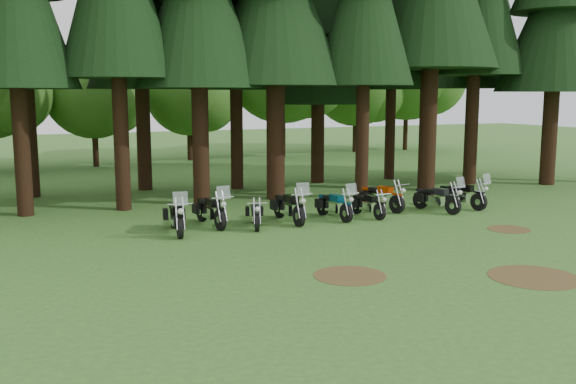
% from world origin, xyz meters
% --- Properties ---
extents(ground, '(120.00, 120.00, 0.00)m').
position_xyz_m(ground, '(0.00, 0.00, 0.00)').
color(ground, '#336124').
rests_on(ground, ground).
extents(pine_back_4, '(4.94, 4.94, 13.78)m').
position_xyz_m(pine_back_4, '(4.04, 13.25, 8.25)').
color(pine_back_4, black).
rests_on(pine_back_4, ground).
extents(decid_3, '(6.12, 5.95, 7.65)m').
position_xyz_m(decid_3, '(-4.71, 25.13, 4.51)').
color(decid_3, black).
rests_on(decid_3, ground).
extents(decid_4, '(5.93, 5.76, 7.41)m').
position_xyz_m(decid_4, '(1.58, 26.32, 4.37)').
color(decid_4, black).
rests_on(decid_4, ground).
extents(decid_5, '(8.45, 8.21, 10.56)m').
position_xyz_m(decid_5, '(8.29, 25.71, 6.23)').
color(decid_5, black).
rests_on(decid_5, ground).
extents(decid_6, '(7.06, 6.86, 8.82)m').
position_xyz_m(decid_6, '(14.85, 27.01, 5.20)').
color(decid_6, black).
rests_on(decid_6, ground).
extents(decid_7, '(8.44, 8.20, 10.55)m').
position_xyz_m(decid_7, '(19.46, 26.83, 6.22)').
color(decid_7, black).
rests_on(decid_7, ground).
extents(dirt_patch_0, '(1.80, 1.80, 0.01)m').
position_xyz_m(dirt_patch_0, '(-3.00, -2.00, 0.01)').
color(dirt_patch_0, '#4C3D1E').
rests_on(dirt_patch_0, ground).
extents(dirt_patch_1, '(1.40, 1.40, 0.01)m').
position_xyz_m(dirt_patch_1, '(4.50, 0.50, 0.01)').
color(dirt_patch_1, '#4C3D1E').
rests_on(dirt_patch_1, ground).
extents(dirt_patch_2, '(2.20, 2.20, 0.01)m').
position_xyz_m(dirt_patch_2, '(1.00, -4.00, 0.01)').
color(dirt_patch_2, '#4C3D1E').
rests_on(dirt_patch_2, ground).
extents(motorcycle_0, '(0.64, 2.40, 1.51)m').
position_xyz_m(motorcycle_0, '(-5.56, 4.54, 0.50)').
color(motorcycle_0, black).
rests_on(motorcycle_0, ground).
extents(motorcycle_1, '(0.51, 2.39, 1.50)m').
position_xyz_m(motorcycle_1, '(-4.20, 5.19, 0.50)').
color(motorcycle_1, black).
rests_on(motorcycle_1, ground).
extents(motorcycle_2, '(0.75, 1.96, 0.82)m').
position_xyz_m(motorcycle_2, '(-2.91, 4.38, 0.42)').
color(motorcycle_2, black).
rests_on(motorcycle_2, ground).
extents(motorcycle_3, '(0.45, 2.42, 1.53)m').
position_xyz_m(motorcycle_3, '(-1.55, 4.64, 0.51)').
color(motorcycle_3, black).
rests_on(motorcycle_3, ground).
extents(motorcycle_4, '(0.47, 2.24, 1.40)m').
position_xyz_m(motorcycle_4, '(0.16, 4.49, 0.47)').
color(motorcycle_4, black).
rests_on(motorcycle_4, ground).
extents(motorcycle_5, '(0.34, 1.99, 0.81)m').
position_xyz_m(motorcycle_5, '(1.46, 4.34, 0.41)').
color(motorcycle_5, black).
rests_on(motorcycle_5, ground).
extents(motorcycle_6, '(0.63, 2.29, 0.94)m').
position_xyz_m(motorcycle_6, '(2.63, 5.25, 0.48)').
color(motorcycle_6, black).
rests_on(motorcycle_6, ground).
extents(motorcycle_7, '(0.76, 2.27, 1.43)m').
position_xyz_m(motorcycle_7, '(4.37, 4.12, 0.48)').
color(motorcycle_7, black).
rests_on(motorcycle_7, ground).
extents(motorcycle_8, '(0.86, 2.29, 1.45)m').
position_xyz_m(motorcycle_8, '(5.75, 4.36, 0.48)').
color(motorcycle_8, black).
rests_on(motorcycle_8, ground).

